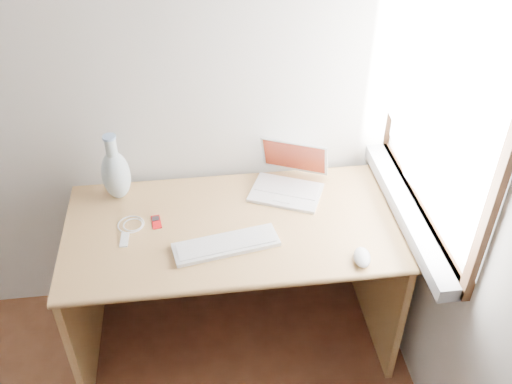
{
  "coord_description": "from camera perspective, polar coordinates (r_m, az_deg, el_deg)",
  "views": [
    {
      "loc": [
        0.85,
        -0.43,
        2.29
      ],
      "look_at": [
        1.07,
        1.35,
        0.9
      ],
      "focal_mm": 40.0,
      "sensor_mm": 36.0,
      "label": 1
    }
  ],
  "objects": [
    {
      "name": "vase",
      "position": [
        2.51,
        -13.85,
        1.84
      ],
      "size": [
        0.12,
        0.12,
        0.31
      ],
      "color": "silver",
      "rests_on": "desk"
    },
    {
      "name": "mouse",
      "position": [
        2.24,
        10.57,
        -6.43
      ],
      "size": [
        0.09,
        0.12,
        0.04
      ],
      "primitive_type": "ellipsoid",
      "rotation": [
        0.0,
        0.0,
        -0.18
      ],
      "color": "white",
      "rests_on": "desk"
    },
    {
      "name": "window",
      "position": [
        2.18,
        17.52,
        8.31
      ],
      "size": [
        0.11,
        0.99,
        1.1
      ],
      "color": "white",
      "rests_on": "right_wall"
    },
    {
      "name": "ipod",
      "position": [
        2.41,
        -9.94,
        -2.97
      ],
      "size": [
        0.05,
        0.09,
        0.01
      ],
      "rotation": [
        0.0,
        0.0,
        0.15
      ],
      "color": "#BA0C10",
      "rests_on": "desk"
    },
    {
      "name": "cable_coil",
      "position": [
        2.42,
        -12.4,
        -3.19
      ],
      "size": [
        0.15,
        0.15,
        0.01
      ],
      "primitive_type": "torus",
      "rotation": [
        0.0,
        0.0,
        0.4
      ],
      "color": "white",
      "rests_on": "desk"
    },
    {
      "name": "laptop",
      "position": [
        2.54,
        2.9,
        1.21
      ],
      "size": [
        0.36,
        0.36,
        0.21
      ],
      "rotation": [
        0.0,
        0.0,
        -0.42
      ],
      "color": "white",
      "rests_on": "desk"
    },
    {
      "name": "remote",
      "position": [
        2.36,
        -13.02,
        -4.67
      ],
      "size": [
        0.04,
        0.09,
        0.01
      ],
      "primitive_type": "cube",
      "rotation": [
        0.0,
        0.0,
        -0.04
      ],
      "color": "white",
      "rests_on": "desk"
    },
    {
      "name": "desk",
      "position": [
        2.58,
        -2.46,
        -5.56
      ],
      "size": [
        1.39,
        0.69,
        0.73
      ],
      "color": "tan",
      "rests_on": "floor"
    },
    {
      "name": "external_keyboard",
      "position": [
        2.27,
        -3.0,
        -5.26
      ],
      "size": [
        0.44,
        0.2,
        0.02
      ],
      "rotation": [
        0.0,
        0.0,
        0.18
      ],
      "color": "white",
      "rests_on": "desk"
    }
  ]
}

